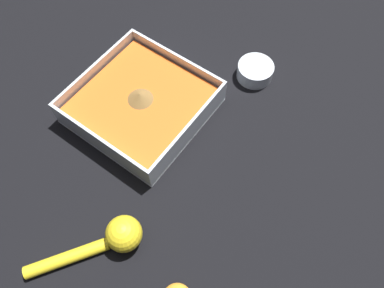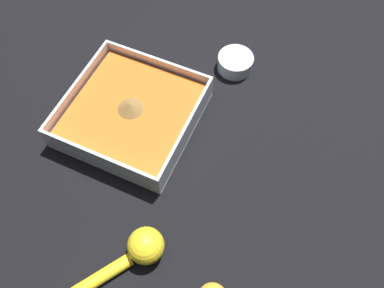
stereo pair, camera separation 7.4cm
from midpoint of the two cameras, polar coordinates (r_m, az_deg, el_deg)
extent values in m
plane|color=black|center=(0.81, -4.34, 3.50)|extent=(4.00, 4.00, 0.00)
cube|color=silver|center=(0.82, -4.97, 5.01)|extent=(0.26, 0.26, 0.01)
cube|color=silver|center=(0.85, -11.91, 10.29)|extent=(0.26, 0.01, 0.06)
cube|color=silver|center=(0.75, 2.42, 1.68)|extent=(0.26, 0.01, 0.06)
cube|color=silver|center=(0.85, 0.25, 11.97)|extent=(0.01, 0.25, 0.06)
cube|color=silver|center=(0.75, -11.16, -0.20)|extent=(0.01, 0.25, 0.06)
cube|color=orange|center=(0.80, -5.09, 5.88)|extent=(0.24, 0.24, 0.04)
cone|color=brown|center=(0.78, -5.25, 7.00)|extent=(0.05, 0.05, 0.02)
cylinder|color=silver|center=(0.88, 12.01, 10.62)|extent=(0.08, 0.08, 0.03)
cylinder|color=brown|center=(0.88, 11.96, 10.46)|extent=(0.07, 0.07, 0.02)
sphere|color=yellow|center=(0.68, -7.20, -13.73)|extent=(0.07, 0.07, 0.07)
cylinder|color=yellow|center=(0.71, -15.57, -16.69)|extent=(0.14, 0.10, 0.02)
camera|label=1|loc=(0.04, 92.87, -5.21)|focal=35.00mm
camera|label=2|loc=(0.04, -87.13, 5.21)|focal=35.00mm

